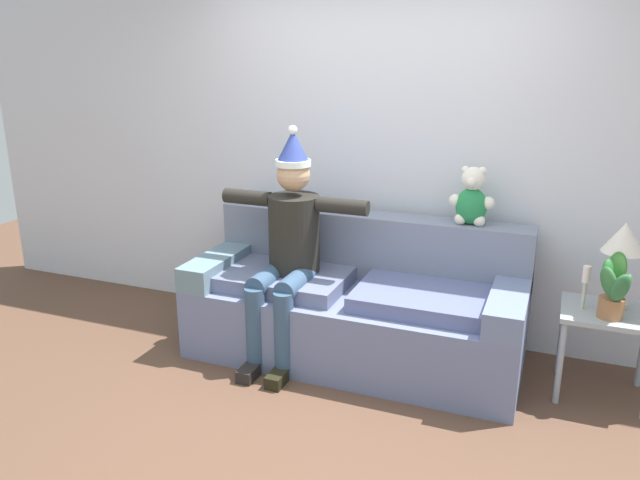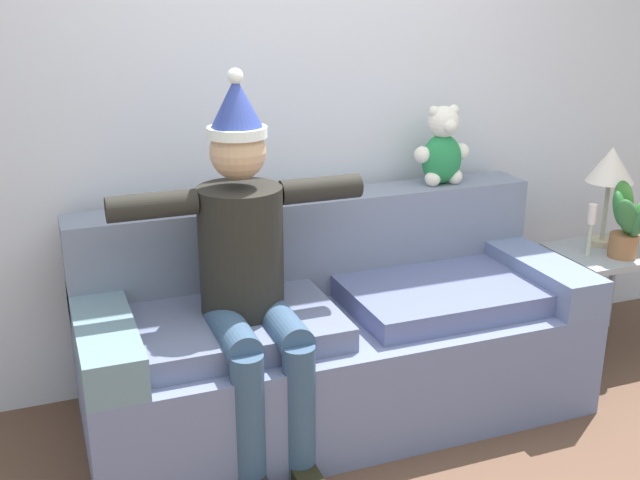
{
  "view_description": "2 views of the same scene",
  "coord_description": "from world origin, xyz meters",
  "px_view_note": "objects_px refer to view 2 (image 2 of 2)",
  "views": [
    {
      "loc": [
        1.2,
        -2.68,
        2.02
      ],
      "look_at": [
        -0.2,
        0.86,
        0.84
      ],
      "focal_mm": 34.96,
      "sensor_mm": 36.0,
      "label": 1
    },
    {
      "loc": [
        -1.17,
        -1.87,
        1.86
      ],
      "look_at": [
        -0.1,
        0.93,
        0.85
      ],
      "focal_mm": 43.09,
      "sensor_mm": 36.0,
      "label": 2
    }
  ],
  "objects_px": {
    "potted_plant": "(627,223)",
    "person_seated": "(248,267)",
    "candle_tall": "(591,223)",
    "side_table": "(606,267)",
    "table_lamp": "(611,169)",
    "couch": "(332,334)",
    "teddy_bear": "(442,149)"
  },
  "relations": [
    {
      "from": "couch",
      "to": "potted_plant",
      "type": "relative_size",
      "value": 5.67
    },
    {
      "from": "couch",
      "to": "person_seated",
      "type": "height_order",
      "value": "person_seated"
    },
    {
      "from": "couch",
      "to": "candle_tall",
      "type": "height_order",
      "value": "couch"
    },
    {
      "from": "table_lamp",
      "to": "couch",
      "type": "bearing_deg",
      "value": -175.39
    },
    {
      "from": "potted_plant",
      "to": "candle_tall",
      "type": "bearing_deg",
      "value": 150.36
    },
    {
      "from": "potted_plant",
      "to": "person_seated",
      "type": "bearing_deg",
      "value": -176.99
    },
    {
      "from": "side_table",
      "to": "potted_plant",
      "type": "height_order",
      "value": "potted_plant"
    },
    {
      "from": "person_seated",
      "to": "side_table",
      "type": "xyz_separation_m",
      "value": [
        1.96,
        0.21,
        -0.34
      ]
    },
    {
      "from": "couch",
      "to": "candle_tall",
      "type": "relative_size",
      "value": 8.24
    },
    {
      "from": "couch",
      "to": "person_seated",
      "type": "relative_size",
      "value": 1.41
    },
    {
      "from": "teddy_bear",
      "to": "potted_plant",
      "type": "xyz_separation_m",
      "value": [
        0.86,
        -0.34,
        -0.37
      ]
    },
    {
      "from": "person_seated",
      "to": "side_table",
      "type": "height_order",
      "value": "person_seated"
    },
    {
      "from": "table_lamp",
      "to": "potted_plant",
      "type": "bearing_deg",
      "value": -99.42
    },
    {
      "from": "table_lamp",
      "to": "candle_tall",
      "type": "bearing_deg",
      "value": -148.33
    },
    {
      "from": "couch",
      "to": "person_seated",
      "type": "distance_m",
      "value": 0.63
    },
    {
      "from": "person_seated",
      "to": "potted_plant",
      "type": "distance_m",
      "value": 1.97
    },
    {
      "from": "couch",
      "to": "table_lamp",
      "type": "bearing_deg",
      "value": 4.61
    },
    {
      "from": "couch",
      "to": "table_lamp",
      "type": "xyz_separation_m",
      "value": [
        1.57,
        0.13,
        0.59
      ]
    },
    {
      "from": "couch",
      "to": "potted_plant",
      "type": "xyz_separation_m",
      "value": [
        1.54,
        -0.07,
        0.37
      ]
    },
    {
      "from": "couch",
      "to": "table_lamp",
      "type": "distance_m",
      "value": 1.68
    },
    {
      "from": "couch",
      "to": "table_lamp",
      "type": "height_order",
      "value": "table_lamp"
    },
    {
      "from": "couch",
      "to": "person_seated",
      "type": "xyz_separation_m",
      "value": [
        -0.43,
        -0.17,
        0.44
      ]
    },
    {
      "from": "candle_tall",
      "to": "side_table",
      "type": "bearing_deg",
      "value": 7.7
    },
    {
      "from": "side_table",
      "to": "candle_tall",
      "type": "bearing_deg",
      "value": -172.3
    },
    {
      "from": "person_seated",
      "to": "side_table",
      "type": "relative_size",
      "value": 2.83
    },
    {
      "from": "side_table",
      "to": "candle_tall",
      "type": "xyz_separation_m",
      "value": [
        -0.15,
        -0.02,
        0.26
      ]
    },
    {
      "from": "person_seated",
      "to": "potted_plant",
      "type": "xyz_separation_m",
      "value": [
        1.96,
        0.1,
        -0.07
      ]
    },
    {
      "from": "couch",
      "to": "side_table",
      "type": "height_order",
      "value": "couch"
    },
    {
      "from": "teddy_bear",
      "to": "potted_plant",
      "type": "relative_size",
      "value": 0.99
    },
    {
      "from": "person_seated",
      "to": "candle_tall",
      "type": "relative_size",
      "value": 5.85
    },
    {
      "from": "person_seated",
      "to": "candle_tall",
      "type": "xyz_separation_m",
      "value": [
        1.82,
        0.19,
        -0.07
      ]
    },
    {
      "from": "teddy_bear",
      "to": "side_table",
      "type": "xyz_separation_m",
      "value": [
        0.87,
        -0.24,
        -0.64
      ]
    }
  ]
}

